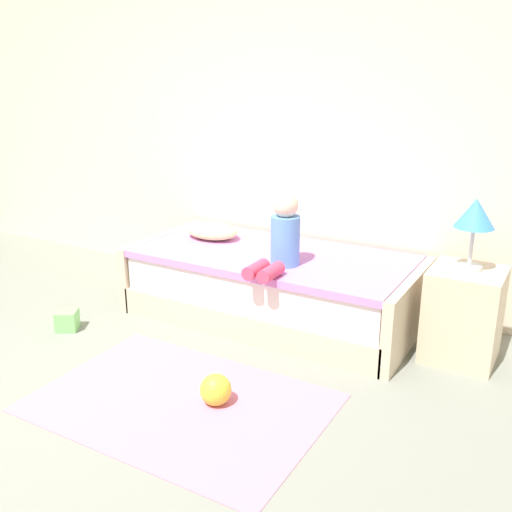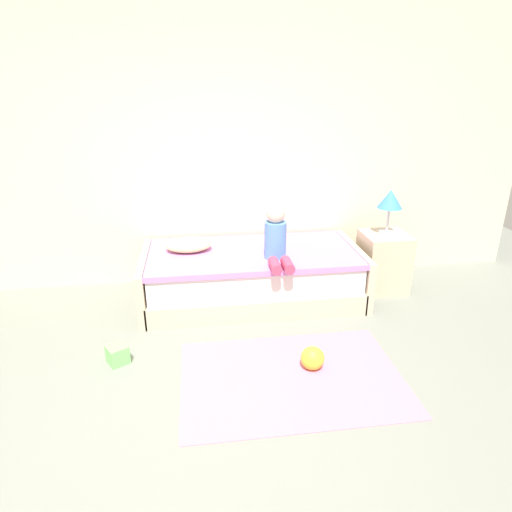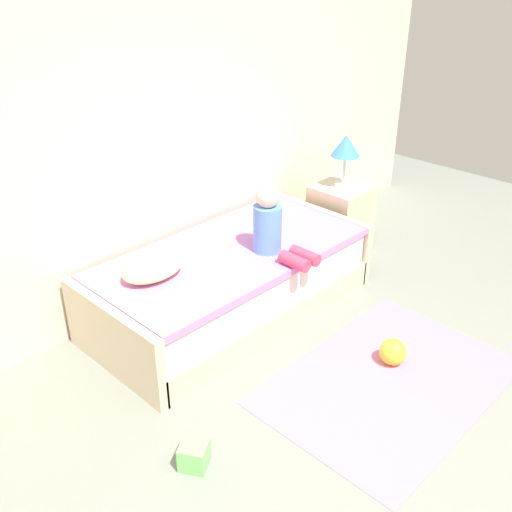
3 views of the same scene
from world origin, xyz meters
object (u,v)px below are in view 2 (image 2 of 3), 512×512
Objects in this scene: bed at (252,276)px; toy_ball at (313,358)px; table_lamp at (390,201)px; toy_block at (118,354)px; nightstand at (383,262)px; child_figure at (276,238)px; pillow at (188,244)px.

toy_ball is at bearing -76.40° from bed.
toy_block is (-2.51, -0.96, -0.87)m from table_lamp.
bed is at bearing 38.60° from toy_block.
bed is 14.78× the size of toy_block.
table_lamp is 1.83m from toy_ball.
nightstand reaches higher than toy_ball.
nightstand is 3.36× the size of toy_ball.
bed is at bearing 103.60° from toy_ball.
nightstand is at bearing 1.24° from bed.
toy_ball is at bearing -130.55° from table_lamp.
child_figure reaches higher than bed.
pillow is at bearing 157.45° from child_figure.
table_lamp is at bearing 0.00° from nightstand.
child_figure is 3.57× the size of toy_block.
nightstand is 1.36× the size of pillow.
table_lamp reaches higher than child_figure.
child_figure is 2.86× the size of toy_ball.
toy_ball is (0.29, -1.21, -0.16)m from bed.
nightstand is at bearing 20.86° from toy_block.
pillow is at bearing 177.92° from table_lamp.
toy_ball is at bearing -55.59° from pillow.
table_lamp reaches higher than pillow.
nightstand is 1.26m from child_figure.
nightstand reaches higher than bed.
table_lamp is at bearing 12.49° from child_figure.
nightstand is 0.64m from table_lamp.
nightstand reaches higher than toy_block.
child_figure is at bearing -50.65° from bed.
table_lamp is 1.21m from child_figure.
pillow is 1.27m from toy_block.
nightstand is at bearing 0.00° from table_lamp.
toy_block is (-2.51, -0.96, -0.23)m from nightstand.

